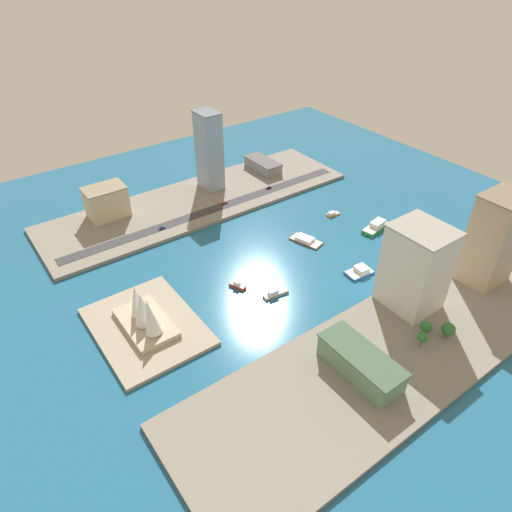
% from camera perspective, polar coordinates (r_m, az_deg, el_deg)
% --- Properties ---
extents(ground_plane, '(440.00, 440.00, 0.00)m').
position_cam_1_polar(ground_plane, '(293.02, 2.50, -0.65)').
color(ground_plane, '#23668E').
extents(quay_west, '(70.00, 240.00, 2.42)m').
position_cam_1_polar(quay_west, '(243.90, 16.72, -11.20)').
color(quay_west, gray).
rests_on(quay_west, ground_plane).
extents(quay_east, '(70.00, 240.00, 2.42)m').
position_cam_1_polar(quay_east, '(360.07, -6.95, 6.81)').
color(quay_east, gray).
rests_on(quay_east, ground_plane).
extents(peninsula_point, '(66.79, 50.88, 2.00)m').
position_cam_1_polar(peninsula_point, '(253.31, -13.35, -8.43)').
color(peninsula_point, '#A89E89').
rests_on(peninsula_point, ground_plane).
extents(road_strip, '(9.19, 228.00, 0.15)m').
position_cam_1_polar(road_strip, '(344.53, -5.33, 5.76)').
color(road_strip, '#38383D').
rests_on(road_strip, quay_east).
extents(yacht_sleek_gray, '(6.19, 16.75, 4.27)m').
position_cam_1_polar(yacht_sleek_gray, '(266.04, 2.37, -4.62)').
color(yacht_sleek_gray, '#999EA3').
rests_on(yacht_sleek_gray, ground_plane).
extents(patrol_launch_navy, '(11.62, 11.09, 3.96)m').
position_cam_1_polar(patrol_launch_navy, '(329.33, 20.29, 1.73)').
color(patrol_launch_navy, '#1E284C').
rests_on(patrol_launch_navy, ground_plane).
extents(water_taxi_orange, '(5.03, 11.05, 2.97)m').
position_cam_1_polar(water_taxi_orange, '(344.55, 9.44, 5.15)').
color(water_taxi_orange, orange).
rests_on(water_taxi_orange, ground_plane).
extents(barge_flat_brown, '(23.39, 15.36, 3.06)m').
position_cam_1_polar(barge_flat_brown, '(312.31, 6.12, 1.98)').
color(barge_flat_brown, brown).
rests_on(barge_flat_brown, ground_plane).
extents(ferry_green_doubledeck, '(12.91, 24.87, 5.67)m').
position_cam_1_polar(ferry_green_doubledeck, '(333.77, 14.57, 3.55)').
color(ferry_green_doubledeck, '#2D8C4C').
rests_on(ferry_green_doubledeck, ground_plane).
extents(catamaran_blue, '(11.51, 17.95, 4.47)m').
position_cam_1_polar(catamaran_blue, '(288.78, 12.70, -1.85)').
color(catamaran_blue, blue).
rests_on(catamaran_blue, ground_plane).
extents(tugboat_red, '(11.67, 7.23, 4.20)m').
position_cam_1_polar(tugboat_red, '(271.48, -2.24, -3.65)').
color(tugboat_red, red).
rests_on(tugboat_red, ground_plane).
extents(tower_tall_glass, '(20.07, 15.16, 60.41)m').
position_cam_1_polar(tower_tall_glass, '(364.77, -5.80, 12.78)').
color(tower_tall_glass, '#8C9EB2').
rests_on(tower_tall_glass, quay_east).
extents(apartment_midrise_tan, '(22.01, 27.28, 55.08)m').
position_cam_1_polar(apartment_midrise_tan, '(291.27, 27.26, 1.82)').
color(apartment_midrise_tan, tan).
rests_on(apartment_midrise_tan, quay_west).
extents(terminal_long_green, '(42.63, 17.11, 12.73)m').
position_cam_1_polar(terminal_long_green, '(224.14, 12.76, -12.74)').
color(terminal_long_green, slate).
rests_on(terminal_long_green, quay_west).
extents(hotel_broad_white, '(30.21, 26.54, 48.04)m').
position_cam_1_polar(hotel_broad_white, '(257.75, 19.06, -1.33)').
color(hotel_broad_white, silver).
rests_on(hotel_broad_white, quay_west).
extents(office_block_beige, '(19.93, 28.37, 22.65)m').
position_cam_1_polar(office_block_beige, '(346.14, -17.95, 6.37)').
color(office_block_beige, '#C6B793').
rests_on(office_block_beige, quay_east).
extents(warehouse_low_gray, '(35.01, 16.18, 8.94)m').
position_cam_1_polar(warehouse_low_gray, '(401.60, 0.86, 11.16)').
color(warehouse_low_gray, gray).
rests_on(warehouse_low_gray, quay_east).
extents(pickup_red, '(2.10, 4.57, 1.40)m').
position_cam_1_polar(pickup_red, '(350.77, -3.89, 6.56)').
color(pickup_red, black).
rests_on(pickup_red, road_strip).
extents(suv_black, '(1.88, 4.36, 1.55)m').
position_cam_1_polar(suv_black, '(371.96, 1.58, 8.44)').
color(suv_black, black).
rests_on(suv_black, road_strip).
extents(hatchback_blue, '(1.83, 4.83, 1.53)m').
position_cam_1_polar(hatchback_blue, '(326.22, -11.55, 3.45)').
color(hatchback_blue, black).
rests_on(hatchback_blue, road_strip).
extents(traffic_light_waterfront, '(0.36, 0.36, 6.50)m').
position_cam_1_polar(traffic_light_waterfront, '(342.08, -3.47, 6.44)').
color(traffic_light_waterfront, black).
rests_on(traffic_light_waterfront, quay_east).
extents(opera_landmark, '(37.61, 22.10, 23.13)m').
position_cam_1_polar(opera_landmark, '(246.69, -13.62, -6.88)').
color(opera_landmark, '#BCAD93').
rests_on(opera_landmark, peninsula_point).
extents(park_tree_cluster, '(14.36, 21.61, 8.91)m').
position_cam_1_polar(park_tree_cluster, '(251.43, 21.29, -8.53)').
color(park_tree_cluster, brown).
rests_on(park_tree_cluster, quay_west).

